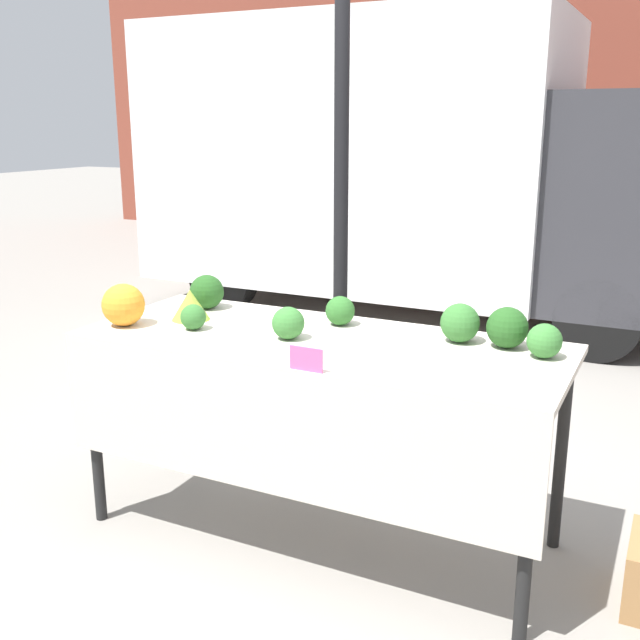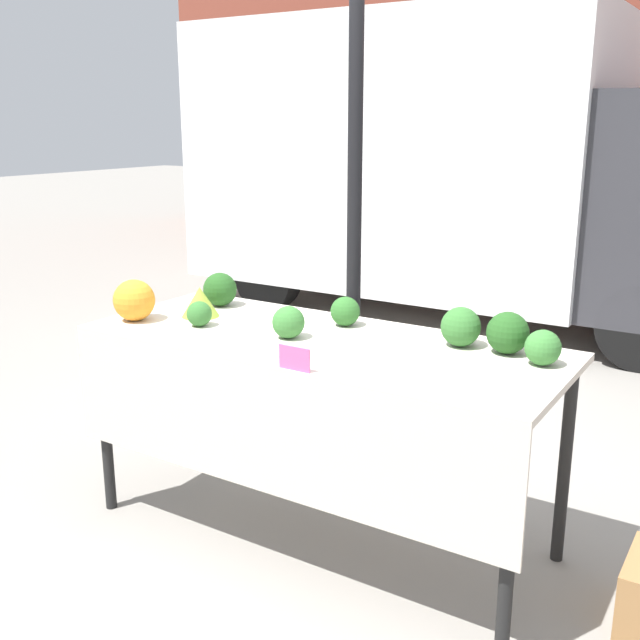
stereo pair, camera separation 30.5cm
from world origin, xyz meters
name	(u,v)px [view 2 (the right image)]	position (x,y,z in m)	size (l,w,h in m)	color
ground_plane	(320,531)	(0.00, 0.00, 0.00)	(40.00, 40.00, 0.00)	gray
tent_pole	(354,230)	(-0.19, 0.60, 1.25)	(0.07, 0.07, 2.50)	black
parked_truck	(450,163)	(-1.11, 3.96, 1.38)	(4.89, 2.05, 2.62)	white
market_table	(311,370)	(0.00, -0.07, 0.77)	(2.01, 0.80, 0.89)	beige
orange_cauliflower	(134,300)	(-0.86, -0.19, 0.98)	(0.19, 0.19, 0.19)	orange
romanesco_head	(200,302)	(-0.66, 0.02, 0.96)	(0.17, 0.17, 0.14)	#93B238
broccoli_head_0	(543,348)	(0.87, 0.15, 0.95)	(0.13, 0.13, 0.13)	#387533
broccoli_head_1	(199,314)	(-0.55, -0.11, 0.94)	(0.11, 0.11, 0.11)	#336B2D
broccoli_head_2	(461,327)	(0.53, 0.21, 0.97)	(0.16, 0.16, 0.16)	#336B2D
broccoli_head_3	(288,322)	(-0.12, -0.06, 0.96)	(0.14, 0.14, 0.14)	#387533
broccoli_head_4	(345,311)	(-0.02, 0.23, 0.95)	(0.13, 0.13, 0.13)	#2D6628
broccoli_head_5	(508,333)	(0.71, 0.22, 0.97)	(0.16, 0.16, 0.16)	#23511E
broccoli_head_6	(220,289)	(-0.71, 0.22, 0.97)	(0.16, 0.16, 0.16)	#23511E
price_sign	(294,358)	(0.14, -0.39, 0.93)	(0.13, 0.01, 0.09)	#F45B9E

